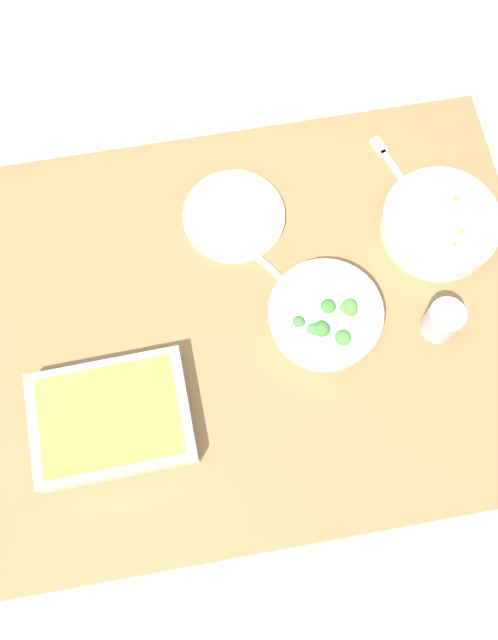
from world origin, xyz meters
The scene contains 10 objects.
ground_plane centered at (0.00, 0.00, 0.00)m, with size 6.00×6.00×0.00m, color #B2A899.
dining_table centered at (0.00, 0.00, 0.65)m, with size 1.20×0.90×0.74m.
stew_bowl centered at (-0.43, -0.13, 0.77)m, with size 0.25×0.25×0.06m.
broccoli_bowl centered at (-0.15, 0.03, 0.77)m, with size 0.23×0.23×0.06m.
baking_dish centered at (0.29, 0.16, 0.77)m, with size 0.31×0.23×0.06m.
drink_cup centered at (-0.38, 0.08, 0.78)m, with size 0.07×0.07×0.08m.
side_plate centered at (-0.01, -0.24, 0.75)m, with size 0.22×0.22×0.01m, color white.
spoon_by_stew centered at (-0.42, -0.17, 0.74)m, with size 0.08×0.17×0.01m.
spoon_by_broccoli centered at (-0.09, -0.06, 0.74)m, with size 0.11×0.16×0.01m.
fork_on_table centered at (-0.37, -0.30, 0.74)m, with size 0.07×0.17×0.01m.
Camera 1 is at (0.08, 0.44, 2.07)m, focal length 38.32 mm.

